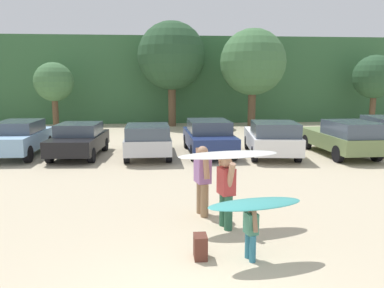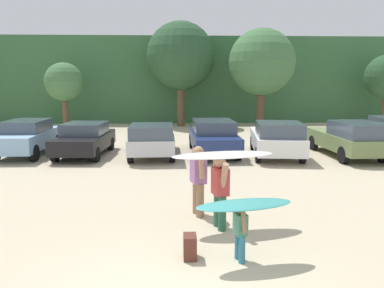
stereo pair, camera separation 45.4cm
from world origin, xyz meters
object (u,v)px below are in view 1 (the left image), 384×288
Objects in this scene: parked_car_navy at (209,136)px; person_adult at (226,188)px; surfboard_white at (229,155)px; person_companion at (203,176)px; parked_car_sky_blue at (20,138)px; parked_car_white at (272,138)px; parked_car_black at (79,139)px; person_child at (251,229)px; surfboard_teal at (255,204)px; parked_car_olive_green at (343,137)px; backpack_dropped at (200,247)px; parked_car_silver at (148,139)px.

person_adult is at bearing 173.81° from parked_car_navy.
surfboard_white is (0.08, 0.15, 0.72)m from person_adult.
person_companion is (-1.16, -7.95, 0.17)m from parked_car_navy.
parked_car_white is (10.86, -0.94, -0.01)m from parked_car_sky_blue.
person_child is at bearing -150.10° from parked_car_black.
parked_car_black is 5.66m from parked_car_navy.
parked_car_white reaches higher than surfboard_teal.
parked_car_olive_green is 2.88× the size of person_adult.
parked_car_black is at bearing -95.43° from parked_car_sky_blue.
person_adult reaches higher than parked_car_olive_green.
person_adult is (-0.74, -8.82, 0.12)m from parked_car_navy.
parked_car_olive_green is 11.69m from backpack_dropped.
person_child is at bearing 82.71° from person_adult.
parked_car_black is at bearing 83.70° from parked_car_olive_green.
parked_car_black is at bearing -77.35° from person_child.
surfboard_teal is (7.72, -10.53, 0.26)m from parked_car_sky_blue.
backpack_dropped is at bearing -174.18° from parked_car_silver.
person_adult is 1.76m from backpack_dropped.
parked_car_navy is at bearing -103.80° from surfboard_teal.
surfboard_teal is at bearing 91.08° from person_companion.
parked_car_olive_green is 2.74× the size of person_companion.
surfboard_white is at bearing -146.15° from parked_car_black.
surfboard_teal is at bearing -10.47° from backpack_dropped.
backpack_dropped is (-0.72, -1.45, -0.69)m from person_adult.
surfboard_white is (7.56, -8.75, 0.82)m from parked_car_sky_blue.
parked_car_navy is at bearing 79.35° from parked_car_white.
person_companion is (-0.61, 2.46, 0.37)m from person_child.
parked_car_silver reaches higher than surfboard_teal.
parked_car_black is 9.90m from surfboard_white.
parked_car_navy is 2.78m from parked_car_white.
surfboard_teal is (0.24, -1.63, 0.16)m from person_adult.
parked_car_sky_blue reaches higher than parked_car_black.
surfboard_teal is at bearing 85.08° from surfboard_white.
person_adult reaches higher than parked_car_sky_blue.
person_child is (-6.28, -9.34, -0.23)m from parked_car_olive_green.
person_child is 0.44× the size of surfboard_white.
parked_car_black is at bearing -74.21° from person_adult.
surfboard_white is at bearing -100.36° from person_child.
parked_car_sky_blue is at bearing -59.34° from surfboard_white.
parked_car_white is 3.10m from parked_car_olive_green.
parked_car_black is 2.99m from parked_car_silver.
person_adult reaches higher than parked_car_black.
parked_car_black reaches higher than backpack_dropped.
backpack_dropped is (4.19, -10.10, -0.52)m from parked_car_black.
parked_car_white is (2.64, -0.86, 0.01)m from parked_car_navy.
parked_car_black is 3.92× the size of person_child.
person_child is (-3.19, -9.55, -0.20)m from parked_car_white.
person_companion is at bearing -77.76° from person_adult.
parked_car_sky_blue is at bearing -62.53° from person_companion.
parked_car_sky_blue is 2.58m from parked_car_black.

